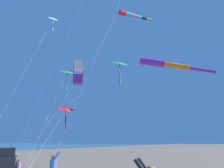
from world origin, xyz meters
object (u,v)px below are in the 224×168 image
(kite_box_teal_far_right, at_px, (78,73))
(kite_windsock_long_streamer_right, at_px, (132,15))
(kite_delta_orange_high_right, at_px, (67,73))
(kite_windsock_green_low_center, at_px, (165,64))
(kite_delta_red_high_left, at_px, (53,19))
(person_child_grey_jacket, at_px, (19,166))
(parked_car, at_px, (4,159))
(kite_delta_checkered_midright, at_px, (120,64))
(kite_delta_striped_overhead, at_px, (66,109))
(person_child_green_jacket, at_px, (53,168))

(kite_box_teal_far_right, xyz_separation_m, kite_windsock_long_streamer_right, (2.39, -16.93, 13.68))
(kite_delta_orange_high_right, xyz_separation_m, kite_windsock_green_low_center, (-15.80, 8.88, -3.83))
(kite_delta_orange_high_right, relative_size, kite_delta_red_high_left, 0.76)
(kite_windsock_long_streamer_right, bearing_deg, person_child_grey_jacket, 78.05)
(person_child_grey_jacket, height_order, kite_windsock_green_low_center, kite_windsock_green_low_center)
(kite_delta_red_high_left, bearing_deg, parked_car, 93.57)
(kite_box_teal_far_right, xyz_separation_m, kite_windsock_green_low_center, (-3.92, -6.38, 1.98))
(person_child_grey_jacket, height_order, kite_delta_red_high_left, kite_delta_red_high_left)
(person_child_grey_jacket, distance_m, kite_windsock_long_streamer_right, 24.84)
(kite_windsock_green_low_center, bearing_deg, kite_delta_checkered_midright, -48.32)
(kite_windsock_green_low_center, bearing_deg, kite_box_teal_far_right, 58.45)
(kite_box_teal_far_right, bearing_deg, kite_windsock_green_low_center, -121.55)
(kite_box_teal_far_right, bearing_deg, kite_delta_checkered_midright, -76.94)
(kite_delta_red_high_left, bearing_deg, kite_windsock_long_streamer_right, -126.15)
(parked_car, distance_m, kite_windsock_green_low_center, 14.93)
(person_child_grey_jacket, bearing_deg, parked_car, -23.82)
(kite_delta_red_high_left, xyz_separation_m, kite_delta_striped_overhead, (-6.37, 5.38, -11.54))
(person_child_green_jacket, height_order, kite_delta_checkered_midright, kite_delta_checkered_midright)
(parked_car, xyz_separation_m, person_child_green_jacket, (-7.75, 3.59, 0.03))
(person_child_green_jacket, height_order, kite_windsock_green_low_center, kite_windsock_green_low_center)
(parked_car, height_order, kite_delta_orange_high_right, kite_delta_orange_high_right)
(person_child_green_jacket, distance_m, kite_delta_orange_high_right, 22.30)
(person_child_green_jacket, distance_m, kite_delta_checkered_midright, 18.97)
(parked_car, distance_m, person_child_grey_jacket, 3.30)
(kite_box_teal_far_right, distance_m, kite_delta_checkered_midright, 16.03)
(person_child_green_jacket, height_order, kite_delta_red_high_left, kite_delta_red_high_left)
(kite_box_teal_far_right, bearing_deg, person_child_green_jacket, 36.65)
(kite_delta_orange_high_right, bearing_deg, kite_windsock_green_low_center, 150.66)
(kite_delta_orange_high_right, height_order, kite_windsock_long_streamer_right, kite_windsock_long_streamer_right)
(kite_windsock_long_streamer_right, bearing_deg, kite_delta_orange_high_right, 9.99)
(parked_car, height_order, kite_windsock_green_low_center, kite_windsock_green_low_center)
(parked_car, distance_m, kite_box_teal_far_right, 10.56)
(parked_car, height_order, person_child_grey_jacket, parked_car)
(kite_delta_orange_high_right, xyz_separation_m, kite_windsock_long_streamer_right, (-9.48, -1.67, 7.87))
(kite_windsock_green_low_center, bearing_deg, person_child_grey_jacket, 26.60)
(parked_car, bearing_deg, person_child_green_jacket, 155.16)
(kite_delta_red_high_left, bearing_deg, kite_delta_orange_high_right, -68.24)
(parked_car, distance_m, person_child_green_jacket, 8.54)
(kite_delta_striped_overhead, bearing_deg, kite_windsock_long_streamer_right, -90.78)
(kite_delta_orange_high_right, relative_size, kite_delta_striped_overhead, 2.57)
(kite_windsock_green_low_center, distance_m, kite_delta_striped_overhead, 8.39)
(kite_delta_striped_overhead, xyz_separation_m, kite_windsock_long_streamer_right, (-0.20, -14.37, 15.38))
(person_child_grey_jacket, height_order, kite_windsock_long_streamer_right, kite_windsock_long_streamer_right)
(kite_windsock_green_low_center, relative_size, kite_delta_striped_overhead, 3.70)
(parked_car, distance_m, kite_delta_checkered_midright, 16.90)
(person_child_grey_jacket, xyz_separation_m, kite_delta_orange_high_right, (6.24, -13.66, 11.40))
(kite_delta_red_high_left, bearing_deg, person_child_grey_jacket, 117.59)
(kite_delta_checkered_midright, bearing_deg, parked_car, 65.73)
(person_child_grey_jacket, distance_m, kite_box_teal_far_right, 8.10)
(kite_delta_checkered_midright, bearing_deg, kite_delta_red_high_left, 50.00)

